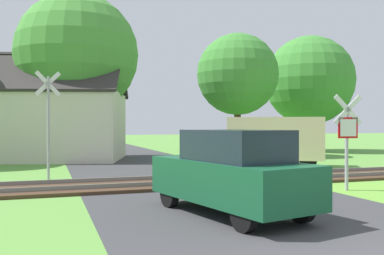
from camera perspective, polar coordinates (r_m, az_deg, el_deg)
road_asphalt at (r=7.67m, az=15.90°, el=-13.84°), size 6.80×80.00×0.01m
rail_track at (r=13.73m, az=-0.64°, el=-7.31°), size 60.00×2.60×0.22m
stop_sign_near at (r=13.04m, az=20.00°, el=-0.89°), size 0.87×0.20×2.76m
crossing_sign_far at (r=15.54m, az=-18.62°, el=1.31°), size 0.87×0.20×3.76m
house at (r=24.39m, az=-16.97°, el=0.57°), size 8.04×7.61×5.85m
tree_center at (r=25.09m, az=-15.05°, el=9.36°), size 6.80×6.80×9.24m
tree_far at (r=32.23m, az=15.38°, el=6.05°), size 6.42×6.42×8.33m
tree_right at (r=26.44m, az=6.09°, el=7.03°), size 4.98×4.98×7.49m
mail_truck at (r=19.86m, az=10.49°, el=-1.55°), size 5.18×4.01×2.24m
parked_car at (r=9.03m, az=5.23°, el=-5.95°), size 2.49×4.26×1.78m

